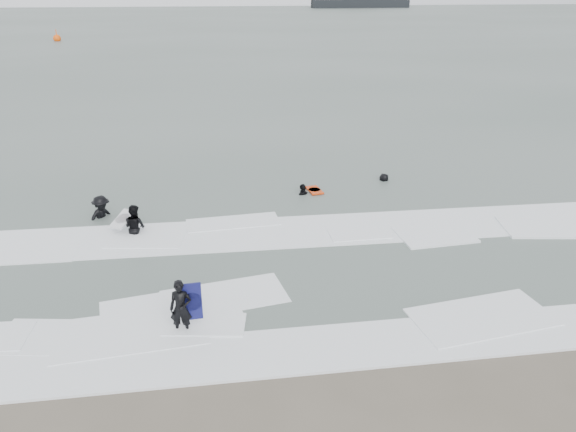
{
  "coord_description": "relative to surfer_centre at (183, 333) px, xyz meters",
  "views": [
    {
      "loc": [
        -2.08,
        -11.49,
        8.25
      ],
      "look_at": [
        0.0,
        5.0,
        1.1
      ],
      "focal_mm": 35.0,
      "sensor_mm": 36.0,
      "label": 1
    }
  ],
  "objects": [
    {
      "name": "vessel_horizon",
      "position": [
        41.08,
        147.74,
        1.34
      ],
      "size": [
        26.45,
        4.72,
        3.59
      ],
      "color": "black",
      "rests_on": "ground"
    },
    {
      "name": "sea",
      "position": [
        3.22,
        79.52,
        0.06
      ],
      "size": [
        320.0,
        320.0,
        0.0
      ],
      "primitive_type": "plane",
      "color": "#47544C",
      "rests_on": "ground"
    },
    {
      "name": "surfer_breaker",
      "position": [
        -3.27,
        7.64,
        0.0
      ],
      "size": [
        1.26,
        1.26,
        1.75
      ],
      "primitive_type": "imported",
      "rotation": [
        0.0,
        0.0,
        0.79
      ],
      "color": "black",
      "rests_on": "ground"
    },
    {
      "name": "buoy",
      "position": [
        -19.93,
        70.18,
        0.42
      ],
      "size": [
        1.0,
        1.0,
        1.65
      ],
      "color": "#F54F0A",
      "rests_on": "ground"
    },
    {
      "name": "surfer_right_far",
      "position": [
        8.16,
        10.31,
        0.0
      ],
      "size": [
        0.87,
        0.79,
        1.5
      ],
      "primitive_type": "imported",
      "rotation": [
        0.0,
        0.0,
        -2.58
      ],
      "color": "black",
      "rests_on": "ground"
    },
    {
      "name": "surfer_wading",
      "position": [
        -1.89,
        6.14,
        0.0
      ],
      "size": [
        1.0,
        0.96,
        1.63
      ],
      "primitive_type": "imported",
      "rotation": [
        0.0,
        0.0,
        2.52
      ],
      "color": "black",
      "rests_on": "ground"
    },
    {
      "name": "surfer_centre",
      "position": [
        0.0,
        0.0,
        0.0
      ],
      "size": [
        0.58,
        0.41,
        1.5
      ],
      "primitive_type": "imported",
      "rotation": [
        0.0,
        0.0,
        -0.1
      ],
      "color": "black",
      "rests_on": "ground"
    },
    {
      "name": "bodyboards",
      "position": [
        0.98,
        5.29,
        0.5
      ],
      "size": [
        7.99,
        9.87,
        1.25
      ],
      "color": "#0F1148",
      "rests_on": "ground"
    },
    {
      "name": "surf_foam",
      "position": [
        3.22,
        3.22,
        0.04
      ],
      "size": [
        30.03,
        9.06,
        0.09
      ],
      "color": "white",
      "rests_on": "ground"
    },
    {
      "name": "ground",
      "position": [
        3.22,
        -0.48,
        0.0
      ],
      "size": [
        320.0,
        320.0,
        0.0
      ],
      "primitive_type": "plane",
      "color": "brown",
      "rests_on": "ground"
    },
    {
      "name": "surfer_right_near",
      "position": [
        4.43,
        9.14,
        0.0
      ],
      "size": [
        0.99,
        0.9,
        1.62
      ],
      "primitive_type": "imported",
      "rotation": [
        0.0,
        0.0,
        -2.48
      ],
      "color": "black",
      "rests_on": "ground"
    }
  ]
}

